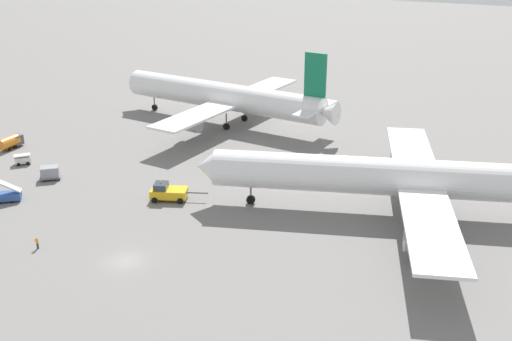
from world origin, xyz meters
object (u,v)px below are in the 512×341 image
at_px(pushback_tug, 168,192).
at_px(ground_crew_ramp_agent_by_cones, 37,243).
at_px(gse_container_dolly_flat, 50,172).
at_px(gse_stair_truck_yellow, 5,195).
at_px(airliner_being_pushed, 405,178).
at_px(airliner_at_gate_left, 224,97).
at_px(gse_baggage_cart_near_cluster, 23,159).
at_px(gse_fuel_bowser_stubby, 11,142).

height_order(pushback_tug, ground_crew_ramp_agent_by_cones, pushback_tug).
height_order(gse_container_dolly_flat, gse_stair_truck_yellow, gse_stair_truck_yellow).
bearing_deg(pushback_tug, gse_stair_truck_yellow, -151.15).
bearing_deg(airliner_being_pushed, pushback_tug, -160.44).
bearing_deg(airliner_at_gate_left, gse_baggage_cart_near_cluster, -117.39).
height_order(airliner_at_gate_left, gse_fuel_bowser_stubby, airliner_at_gate_left).
bearing_deg(gse_stair_truck_yellow, airliner_being_pushed, 23.39).
height_order(airliner_at_gate_left, gse_container_dolly_flat, airliner_at_gate_left).
bearing_deg(gse_container_dolly_flat, gse_fuel_bowser_stubby, 156.11).
distance_m(airliner_at_gate_left, gse_baggage_cart_near_cluster, 41.35).
distance_m(gse_container_dolly_flat, gse_baggage_cart_near_cluster, 9.62).
bearing_deg(gse_baggage_cart_near_cluster, gse_fuel_bowser_stubby, 149.19).
relative_size(gse_container_dolly_flat, ground_crew_ramp_agent_by_cones, 2.38).
bearing_deg(gse_container_dolly_flat, gse_stair_truck_yellow, -87.58).
height_order(gse_baggage_cart_near_cluster, ground_crew_ramp_agent_by_cones, gse_baggage_cart_near_cluster).
distance_m(gse_stair_truck_yellow, gse_fuel_bowser_stubby, 24.62).
xyz_separation_m(gse_container_dolly_flat, gse_fuel_bowser_stubby, (-17.33, 7.68, 0.16)).
bearing_deg(ground_crew_ramp_agent_by_cones, gse_container_dolly_flat, 131.07).
distance_m(airliner_being_pushed, pushback_tug, 34.49).
relative_size(gse_container_dolly_flat, gse_baggage_cart_near_cluster, 1.24).
bearing_deg(airliner_at_gate_left, pushback_tug, -72.30).
relative_size(airliner_being_pushed, gse_fuel_bowser_stubby, 11.36).
bearing_deg(airliner_being_pushed, gse_baggage_cart_near_cluster, -170.21).
bearing_deg(airliner_being_pushed, gse_stair_truck_yellow, -156.61).
distance_m(gse_container_dolly_flat, gse_fuel_bowser_stubby, 18.96).
bearing_deg(pushback_tug, ground_crew_ramp_agent_by_cones, -106.72).
bearing_deg(airliner_at_gate_left, gse_fuel_bowser_stubby, -130.54).
xyz_separation_m(pushback_tug, gse_container_dolly_flat, (-21.53, -2.23, -0.06)).
relative_size(pushback_tug, gse_baggage_cart_near_cluster, 2.73).
bearing_deg(gse_fuel_bowser_stubby, gse_baggage_cart_near_cluster, -30.81).
bearing_deg(airliner_at_gate_left, ground_crew_ramp_agent_by_cones, -84.19).
bearing_deg(pushback_tug, airliner_being_pushed, 19.56).
height_order(airliner_being_pushed, gse_stair_truck_yellow, airliner_being_pushed).
xyz_separation_m(airliner_being_pushed, gse_container_dolly_flat, (-53.79, -13.69, -4.21)).
bearing_deg(airliner_at_gate_left, gse_stair_truck_yellow, -100.82).
height_order(airliner_at_gate_left, ground_crew_ramp_agent_by_cones, airliner_at_gate_left).
xyz_separation_m(gse_baggage_cart_near_cluster, gse_stair_truck_yellow, (9.59, -12.23, 0.16)).
distance_m(airliner_being_pushed, ground_crew_ramp_agent_by_cones, 49.78).
height_order(airliner_being_pushed, ground_crew_ramp_agent_by_cones, airliner_being_pushed).
bearing_deg(gse_fuel_bowser_stubby, ground_crew_ramp_agent_by_cones, -37.80).
bearing_deg(gse_container_dolly_flat, gse_baggage_cart_near_cluster, 162.94).
bearing_deg(pushback_tug, gse_container_dolly_flat, -174.08).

